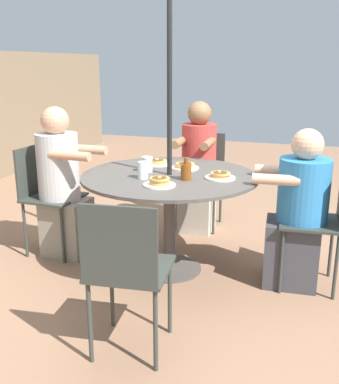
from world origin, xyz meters
The scene contains 17 objects.
ground_plane centered at (0.00, 0.00, 0.00)m, with size 12.00×12.00×0.00m, color #8C664C.
patio_table centered at (0.00, 0.00, 0.63)m, with size 1.28×1.28×0.75m.
umbrella_pole centered at (0.00, 0.00, 1.17)m, with size 0.04×0.04×2.35m, color black.
patio_chair_north centered at (-1.07, -0.12, 0.52)m, with size 0.45×0.45×0.88m.
patio_chair_east centered at (0.08, -1.07, 0.52)m, with size 0.44×0.44×0.88m.
diner_east centered at (0.07, -0.90, 0.51)m, with size 0.37×0.52×1.11m.
patio_chair_south centered at (1.07, 0.03, 0.52)m, with size 0.42×0.42×0.88m.
diner_south centered at (0.91, 0.03, 0.56)m, with size 0.53×0.33×1.20m.
patio_chair_west centered at (0.02, 1.07, 0.52)m, with size 0.42×0.42×0.88m.
diner_west centered at (0.02, 0.91, 0.56)m, with size 0.34×0.53×1.20m.
pancake_plate_a centered at (-0.31, -0.04, 0.77)m, with size 0.21×0.21×0.07m.
pancake_plate_b centered at (0.00, -0.37, 0.76)m, with size 0.21×0.21×0.05m.
pancake_plate_c centered at (0.22, -0.05, 0.76)m, with size 0.21×0.21×0.05m.
pancake_plate_d centered at (0.29, 0.20, 0.76)m, with size 0.21×0.21×0.05m.
syrup_bottle centered at (-0.11, -0.16, 0.81)m, with size 0.10×0.07×0.16m.
coffee_cup centered at (0.03, 0.18, 0.80)m, with size 0.08×0.08×0.11m.
drinking_glass_a centered at (-0.17, 0.14, 0.80)m, with size 0.07×0.07×0.12m, color silver.
Camera 1 is at (-2.98, -1.00, 1.51)m, focal length 42.00 mm.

